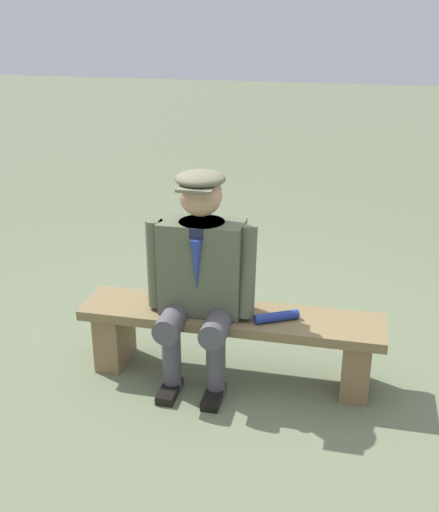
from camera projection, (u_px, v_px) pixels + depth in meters
ground_plane at (230, 374)px, 3.81m from camera, size 30.00×30.00×0.00m
bench at (231, 332)px, 3.70m from camera, size 1.77×0.38×0.42m
seated_man at (200, 272)px, 3.55m from camera, size 0.64×0.53×1.26m
rolled_magazine at (277, 317)px, 3.55m from camera, size 0.25×0.17×0.05m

